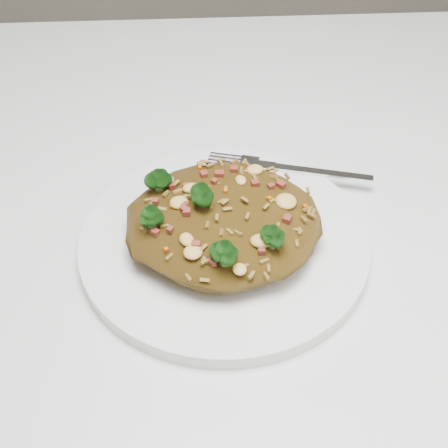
# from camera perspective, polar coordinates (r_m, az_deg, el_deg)

# --- Properties ---
(dining_table) EXTENTS (1.20, 0.80, 0.75)m
(dining_table) POSITION_cam_1_polar(r_m,az_deg,el_deg) (0.65, -6.85, -4.99)
(dining_table) COLOR silver
(dining_table) RESTS_ON ground
(plate) EXTENTS (0.25, 0.25, 0.01)m
(plate) POSITION_cam_1_polar(r_m,az_deg,el_deg) (0.55, 0.00, -1.65)
(plate) COLOR white
(plate) RESTS_ON dining_table
(fried_rice) EXTENTS (0.17, 0.15, 0.06)m
(fried_rice) POSITION_cam_1_polar(r_m,az_deg,el_deg) (0.53, -0.08, 0.81)
(fried_rice) COLOR brown
(fried_rice) RESTS_ON plate
(fork) EXTENTS (0.16, 0.06, 0.00)m
(fork) POSITION_cam_1_polar(r_m,az_deg,el_deg) (0.61, 6.72, 4.98)
(fork) COLOR silver
(fork) RESTS_ON plate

